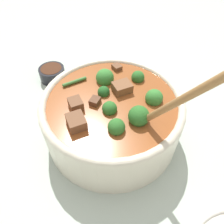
{
  "coord_description": "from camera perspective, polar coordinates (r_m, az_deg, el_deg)",
  "views": [
    {
      "loc": [
        -0.3,
        -0.05,
        0.41
      ],
      "look_at": [
        0.0,
        0.0,
        0.07
      ],
      "focal_mm": 35.0,
      "sensor_mm": 36.0,
      "label": 1
    }
  ],
  "objects": [
    {
      "name": "ground_plane",
      "position": [
        0.51,
        0.0,
        -5.43
      ],
      "size": [
        4.0,
        4.0,
        0.0
      ],
      "primitive_type": "plane",
      "color": "#ADBCAD"
    },
    {
      "name": "stew_bowl",
      "position": [
        0.46,
        0.07,
        -0.66
      ],
      "size": [
        0.29,
        0.31,
        0.28
      ],
      "color": "beige",
      "rests_on": "ground_plane"
    },
    {
      "name": "condiment_bowl",
      "position": [
        0.66,
        -15.36,
        9.8
      ],
      "size": [
        0.07,
        0.07,
        0.04
      ],
      "color": "black",
      "rests_on": "ground_plane"
    }
  ]
}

